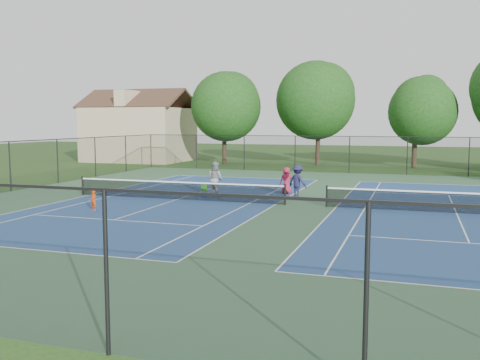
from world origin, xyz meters
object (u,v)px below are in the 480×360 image
(tree_back_c, at_px, (416,107))
(child_player, at_px, (94,200))
(tree_back_a, at_px, (224,103))
(instructor, at_px, (215,179))
(bystander_b, at_px, (298,181))
(bystander_c, at_px, (286,180))
(ball_hopper, at_px, (204,188))
(clapboard_house, at_px, (140,132))
(tree_back_b, at_px, (319,97))
(ball_crate, at_px, (204,194))

(tree_back_c, xyz_separation_m, child_player, (-14.21, -29.54, -4.98))
(tree_back_a, relative_size, child_player, 9.22)
(tree_back_a, distance_m, tree_back_c, 18.04)
(instructor, height_order, bystander_b, instructor)
(bystander_c, height_order, ball_hopper, bystander_c)
(clapboard_house, xyz_separation_m, bystander_b, (22.02, -22.36, -2.17))
(tree_back_c, xyz_separation_m, bystander_b, (-5.98, -22.36, -4.56))
(tree_back_b, bearing_deg, tree_back_a, -167.47)
(clapboard_house, bearing_deg, tree_back_a, -5.71)
(instructor, height_order, ball_hopper, instructor)
(ball_crate, bearing_deg, bystander_b, 14.73)
(tree_back_c, distance_m, bystander_b, 23.59)
(child_player, xyz_separation_m, bystander_b, (8.23, 7.18, 0.42))
(ball_crate, xyz_separation_m, ball_hopper, (0.00, 0.00, 0.37))
(ball_hopper, bearing_deg, tree_back_c, 65.11)
(bystander_b, relative_size, ball_hopper, 4.38)
(tree_back_c, bearing_deg, bystander_b, -104.98)
(tree_back_c, bearing_deg, instructor, -114.45)
(bystander_c, bearing_deg, bystander_b, 89.18)
(bystander_b, height_order, bystander_c, bystander_b)
(tree_back_a, height_order, child_player, tree_back_a)
(tree_back_c, bearing_deg, tree_back_a, -176.82)
(tree_back_b, bearing_deg, instructor, -93.60)
(tree_back_a, distance_m, child_player, 29.32)
(bystander_c, relative_size, ball_crate, 4.41)
(clapboard_house, bearing_deg, ball_hopper, -54.30)
(bystander_b, bearing_deg, tree_back_b, -53.96)
(instructor, bearing_deg, bystander_c, -123.68)
(tree_back_b, bearing_deg, ball_hopper, -94.60)
(tree_back_a, xyz_separation_m, child_player, (3.79, -28.54, -5.54))
(bystander_c, distance_m, ball_hopper, 4.91)
(clapboard_house, distance_m, child_player, 32.70)
(clapboard_house, relative_size, ball_crate, 30.41)
(bystander_c, bearing_deg, ball_crate, 0.63)
(bystander_c, xyz_separation_m, ball_hopper, (-4.02, -2.80, -0.25))
(tree_back_c, distance_m, child_player, 33.16)
(bystander_b, height_order, ball_hopper, bystander_b)
(tree_back_c, height_order, bystander_c, tree_back_c)
(tree_back_a, xyz_separation_m, tree_back_b, (9.00, 2.00, 0.56))
(tree_back_a, height_order, ball_crate, tree_back_a)
(tree_back_c, relative_size, bystander_c, 5.36)
(ball_hopper, bearing_deg, bystander_c, 34.83)
(tree_back_c, height_order, ball_crate, tree_back_c)
(child_player, relative_size, instructor, 0.51)
(ball_crate, distance_m, ball_hopper, 0.37)
(tree_back_a, height_order, bystander_b, tree_back_a)
(bystander_c, bearing_deg, tree_back_c, -142.64)
(clapboard_house, xyz_separation_m, bystander_c, (21.04, -20.87, -2.31))
(tree_back_b, xyz_separation_m, ball_crate, (-1.99, -24.67, -6.44))
(child_player, height_order, ball_hopper, child_player)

